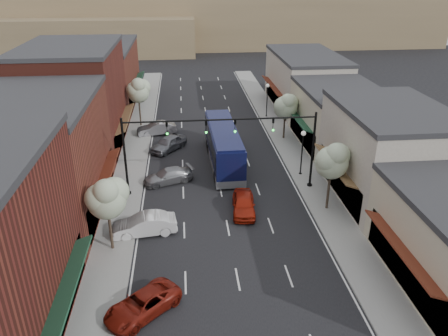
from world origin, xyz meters
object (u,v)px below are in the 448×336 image
object	(u,v)px
signal_mast_right	(286,140)
lamp_post_far	(267,95)
lamp_post_near	(302,146)
parked_car_b	(144,225)
coach_bus	(223,145)
parked_car_d	(168,143)
tree_right_far	(286,105)
tree_left_far	(138,90)
tree_right_near	(333,160)
parked_car_e	(157,128)
red_hatchback	(244,204)
signal_mast_left	(153,145)
parked_car_c	(168,176)
tree_left_near	(107,197)
parked_car_a	(143,304)

from	to	relation	value
signal_mast_right	lamp_post_far	world-z (taller)	signal_mast_right
lamp_post_near	parked_car_b	bearing A→B (deg)	-148.17
coach_bus	parked_car_d	world-z (taller)	coach_bus
signal_mast_right	coach_bus	size ratio (longest dim) A/B	0.67
tree_right_far	tree_left_far	size ratio (longest dim) A/B	0.89
lamp_post_far	tree_right_near	bearing A→B (deg)	-88.70
tree_right_far	parked_car_e	size ratio (longest dim) A/B	1.20
lamp_post_near	red_hatchback	size ratio (longest dim) A/B	1.01
signal_mast_right	coach_bus	xyz separation A→B (m)	(-4.82, 6.05, -2.68)
red_hatchback	tree_left_far	bearing A→B (deg)	119.63
signal_mast_left	coach_bus	size ratio (longest dim) A/B	0.67
signal_mast_left	lamp_post_far	xyz separation A→B (m)	(13.42, 20.00, -1.62)
lamp_post_far	tree_left_far	bearing A→B (deg)	-172.70
parked_car_c	parked_car_d	xyz separation A→B (m)	(-0.13, 7.76, 0.12)
parked_car_c	parked_car_e	size ratio (longest dim) A/B	1.01
parked_car_c	lamp_post_near	bearing A→B (deg)	72.47
tree_left_near	parked_car_e	world-z (taller)	tree_left_near
tree_right_near	parked_car_e	world-z (taller)	tree_right_near
coach_bus	parked_car_e	distance (m)	11.33
tree_right_far	parked_car_a	bearing A→B (deg)	-118.12
tree_left_near	parked_car_c	size ratio (longest dim) A/B	1.24
tree_left_far	parked_car_e	size ratio (longest dim) A/B	1.35
lamp_post_near	parked_car_e	world-z (taller)	lamp_post_near
tree_right_near	lamp_post_near	world-z (taller)	tree_right_near
lamp_post_near	parked_car_a	world-z (taller)	lamp_post_near
signal_mast_right	parked_car_b	distance (m)	13.89
lamp_post_near	parked_car_a	distance (m)	21.81
tree_right_far	lamp_post_near	xyz separation A→B (m)	(-0.55, -9.44, -0.99)
lamp_post_near	coach_bus	world-z (taller)	lamp_post_near
red_hatchback	parked_car_c	xyz separation A→B (m)	(-6.12, 5.90, -0.09)
parked_car_a	parked_car_c	size ratio (longest dim) A/B	1.00
tree_right_far	tree_left_far	bearing A→B (deg)	160.13
signal_mast_left	coach_bus	world-z (taller)	signal_mast_left
tree_left_far	coach_bus	xyz separation A→B (m)	(9.05, -11.90, -2.66)
parked_car_a	parked_car_d	world-z (taller)	parked_car_d
tree_right_near	parked_car_c	bearing A→B (deg)	154.51
lamp_post_far	parked_car_a	xyz separation A→B (m)	(-13.55, -34.43, -2.37)
parked_car_a	parked_car_e	xyz separation A→B (m)	(-0.45, 29.30, 0.11)
signal_mast_right	tree_right_near	distance (m)	4.89
tree_right_far	lamp_post_near	size ratio (longest dim) A/B	1.22
tree_right_far	red_hatchback	world-z (taller)	tree_right_far
tree_right_far	parked_car_a	world-z (taller)	tree_right_far
tree_right_near	parked_car_c	world-z (taller)	tree_right_near
lamp_post_far	parked_car_b	xyz separation A→B (m)	(-14.00, -26.19, -2.23)
signal_mast_left	parked_car_a	size ratio (longest dim) A/B	1.79
signal_mast_left	parked_car_b	size ratio (longest dim) A/B	1.74
lamp_post_near	parked_car_d	distance (m)	14.73
coach_bus	parked_car_b	distance (m)	14.14
parked_car_a	parked_car_b	bearing A→B (deg)	141.16
tree_right_near	tree_left_near	size ratio (longest dim) A/B	1.05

